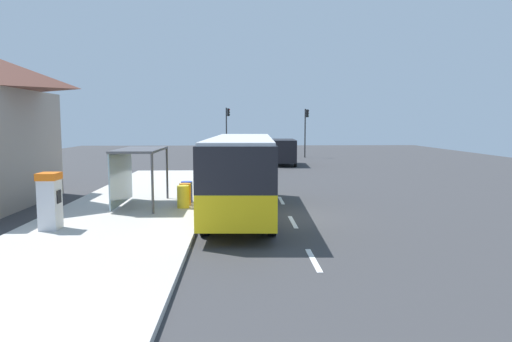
{
  "coord_description": "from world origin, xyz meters",
  "views": [
    {
      "loc": [
        -1.8,
        -18.56,
        3.8
      ],
      "look_at": [
        -1.0,
        3.63,
        1.5
      ],
      "focal_mm": 32.78,
      "sensor_mm": 36.0,
      "label": 1
    }
  ],
  "objects": [
    {
      "name": "ground_plane",
      "position": [
        0.0,
        14.0,
        -0.02
      ],
      "size": [
        56.0,
        92.0,
        0.04
      ],
      "primitive_type": "cube",
      "color": "#38383A"
    },
    {
      "name": "lane_stripe_seg_0",
      "position": [
        0.25,
        -6.0,
        0.01
      ],
      "size": [
        0.16,
        2.2,
        0.01
      ],
      "primitive_type": "cube",
      "color": "silver",
      "rests_on": "ground"
    },
    {
      "name": "bus",
      "position": [
        -1.71,
        0.65,
        1.84
      ],
      "size": [
        2.92,
        11.09,
        3.21
      ],
      "color": "yellow",
      "rests_on": "ground"
    },
    {
      "name": "lane_stripe_seg_5",
      "position": [
        0.25,
        19.0,
        0.01
      ],
      "size": [
        0.16,
        2.2,
        0.01
      ],
      "primitive_type": "cube",
      "color": "silver",
      "rests_on": "ground"
    },
    {
      "name": "sedan_far",
      "position": [
        2.3,
        40.04,
        0.79
      ],
      "size": [
        1.98,
        4.47,
        1.52
      ],
      "color": "#B7B7BC",
      "rests_on": "ground"
    },
    {
      "name": "recycling_bin_yellow",
      "position": [
        -4.2,
        1.25,
        0.66
      ],
      "size": [
        0.52,
        0.52,
        0.95
      ],
      "primitive_type": "cylinder",
      "color": "yellow",
      "rests_on": "sidewalk_platform"
    },
    {
      "name": "white_van",
      "position": [
        2.2,
        23.29,
        1.34
      ],
      "size": [
        2.23,
        5.28,
        2.3
      ],
      "color": "black",
      "rests_on": "ground"
    },
    {
      "name": "lane_stripe_seg_2",
      "position": [
        0.25,
        4.0,
        0.01
      ],
      "size": [
        0.16,
        2.2,
        0.01
      ],
      "primitive_type": "cube",
      "color": "silver",
      "rests_on": "ground"
    },
    {
      "name": "lane_stripe_seg_1",
      "position": [
        0.25,
        -1.0,
        0.01
      ],
      "size": [
        0.16,
        2.2,
        0.01
      ],
      "primitive_type": "cube",
      "color": "silver",
      "rests_on": "ground"
    },
    {
      "name": "lane_stripe_seg_3",
      "position": [
        0.25,
        9.0,
        0.01
      ],
      "size": [
        0.16,
        2.2,
        0.01
      ],
      "primitive_type": "cube",
      "color": "silver",
      "rests_on": "ground"
    },
    {
      "name": "ticket_machine",
      "position": [
        -8.23,
        -2.68,
        1.17
      ],
      "size": [
        0.66,
        0.76,
        1.94
      ],
      "color": "silver",
      "rests_on": "sidewalk_platform"
    },
    {
      "name": "lane_stripe_seg_4",
      "position": [
        0.25,
        14.0,
        0.01
      ],
      "size": [
        0.16,
        2.2,
        0.01
      ],
      "primitive_type": "cube",
      "color": "silver",
      "rests_on": "ground"
    },
    {
      "name": "bus_shelter",
      "position": [
        -6.41,
        1.85,
        2.1
      ],
      "size": [
        1.8,
        4.0,
        2.5
      ],
      "color": "#4C4C51",
      "rests_on": "sidewalk_platform"
    },
    {
      "name": "recycling_bin_blue",
      "position": [
        -4.2,
        2.65,
        0.66
      ],
      "size": [
        0.52,
        0.52,
        0.95
      ],
      "primitive_type": "cylinder",
      "color": "blue",
      "rests_on": "sidewalk_platform"
    },
    {
      "name": "traffic_light_far_side",
      "position": [
        -3.11,
        33.14,
        3.59
      ],
      "size": [
        0.49,
        0.28,
        5.44
      ],
      "color": "#2D2D2D",
      "rests_on": "ground"
    },
    {
      "name": "lane_stripe_seg_7",
      "position": [
        0.25,
        29.0,
        0.01
      ],
      "size": [
        0.16,
        2.2,
        0.01
      ],
      "primitive_type": "cube",
      "color": "silver",
      "rests_on": "ground"
    },
    {
      "name": "sidewalk_platform",
      "position": [
        -6.4,
        2.0,
        0.09
      ],
      "size": [
        6.2,
        30.0,
        0.18
      ],
      "primitive_type": "cube",
      "color": "beige",
      "rests_on": "ground"
    },
    {
      "name": "recycling_bin_orange",
      "position": [
        -4.2,
        1.95,
        0.66
      ],
      "size": [
        0.52,
        0.52,
        0.95
      ],
      "primitive_type": "cylinder",
      "color": "orange",
      "rests_on": "sidewalk_platform"
    },
    {
      "name": "traffic_light_near_side",
      "position": [
        5.5,
        32.34,
        3.51
      ],
      "size": [
        0.49,
        0.28,
        5.31
      ],
      "color": "#2D2D2D",
      "rests_on": "ground"
    },
    {
      "name": "lane_stripe_seg_6",
      "position": [
        0.25,
        24.0,
        0.01
      ],
      "size": [
        0.16,
        2.2,
        0.01
      ],
      "primitive_type": "cube",
      "color": "silver",
      "rests_on": "ground"
    },
    {
      "name": "sedan_near",
      "position": [
        2.3,
        33.65,
        0.79
      ],
      "size": [
        1.96,
        4.46,
        1.52
      ],
      "color": "black",
      "rests_on": "ground"
    }
  ]
}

